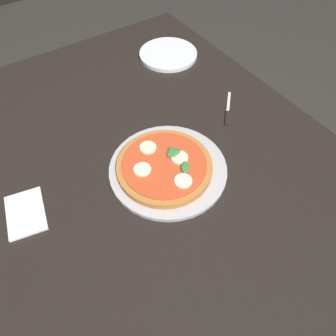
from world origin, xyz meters
TOP-DOWN VIEW (x-y plane):
  - ground_plane at (0.00, 0.00)m, footprint 6.00×6.00m
  - dining_table at (0.00, 0.00)m, footprint 1.38×1.03m
  - serving_tray at (0.05, 0.02)m, footprint 0.32×0.32m
  - pizza at (0.05, 0.01)m, footprint 0.26×0.26m
  - plate_white at (-0.41, 0.32)m, footprint 0.22×0.22m
  - napkin at (-0.03, -0.35)m, footprint 0.15×0.11m
  - knife at (-0.04, 0.30)m, footprint 0.12×0.12m

SIDE VIEW (x-z plane):
  - ground_plane at x=0.00m, z-range 0.00..0.00m
  - dining_table at x=0.00m, z-range 0.29..1.05m
  - knife at x=-0.04m, z-range 0.77..0.77m
  - napkin at x=-0.03m, z-range 0.77..0.78m
  - serving_tray at x=0.05m, z-range 0.77..0.78m
  - plate_white at x=-0.41m, z-range 0.77..0.78m
  - pizza at x=0.05m, z-range 0.78..0.81m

